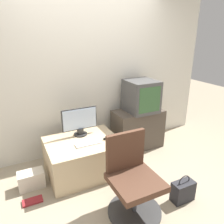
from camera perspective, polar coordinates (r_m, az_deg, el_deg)
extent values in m
plane|color=tan|center=(2.92, 3.99, -20.38)|extent=(12.00, 12.00, 0.00)
cube|color=silver|center=(3.47, -6.63, 10.18)|extent=(4.40, 0.05, 2.60)
cube|color=#CCB289|center=(3.17, -7.50, -11.42)|extent=(0.99, 0.79, 0.49)
cube|color=#4C4238|center=(3.78, 6.69, -4.39)|extent=(0.83, 0.45, 0.66)
cylinder|color=#2D2D2D|center=(3.22, -8.22, -5.72)|extent=(0.19, 0.19, 0.02)
cylinder|color=#2D2D2D|center=(3.20, -8.26, -4.91)|extent=(0.10, 0.10, 0.08)
cube|color=#2D2D2D|center=(3.13, -8.46, -1.78)|extent=(0.51, 0.01, 0.32)
cube|color=silver|center=(3.13, -8.43, -1.82)|extent=(0.49, 0.02, 0.29)
cube|color=silver|center=(2.95, -6.16, -8.22)|extent=(0.36, 0.11, 0.01)
ellipsoid|color=black|center=(3.05, -1.80, -6.97)|extent=(0.06, 0.03, 0.03)
cube|color=#474747|center=(3.57, 7.57, 4.16)|extent=(0.47, 0.49, 0.51)
cube|color=#335B33|center=(3.38, 9.83, 3.12)|extent=(0.38, 0.01, 0.40)
cylinder|color=#333333|center=(2.69, 5.88, -24.31)|extent=(0.60, 0.60, 0.03)
cylinder|color=#4C4C51|center=(2.56, 6.03, -21.36)|extent=(0.05, 0.05, 0.34)
cube|color=#513323|center=(2.43, 6.22, -17.74)|extent=(0.51, 0.51, 0.07)
cube|color=#513323|center=(2.45, 3.53, -10.04)|extent=(0.46, 0.05, 0.45)
cube|color=beige|center=(3.11, -20.30, -16.23)|extent=(0.32, 0.19, 0.22)
cube|color=#232328|center=(2.87, 18.01, -19.08)|extent=(0.27, 0.14, 0.25)
torus|color=#232328|center=(2.78, 18.33, -16.84)|extent=(0.16, 0.01, 0.16)
cube|color=maroon|center=(2.94, -20.03, -21.02)|extent=(0.23, 0.12, 0.02)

